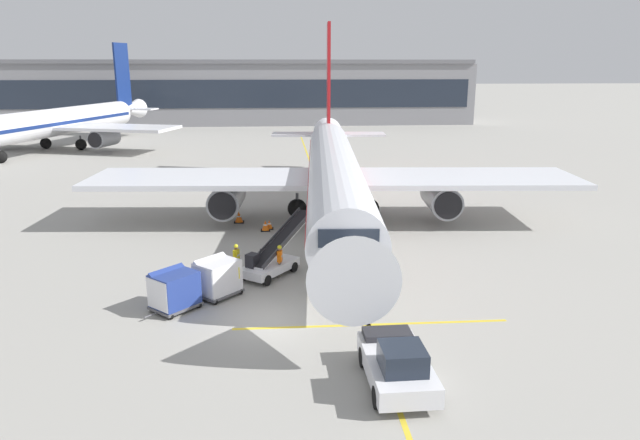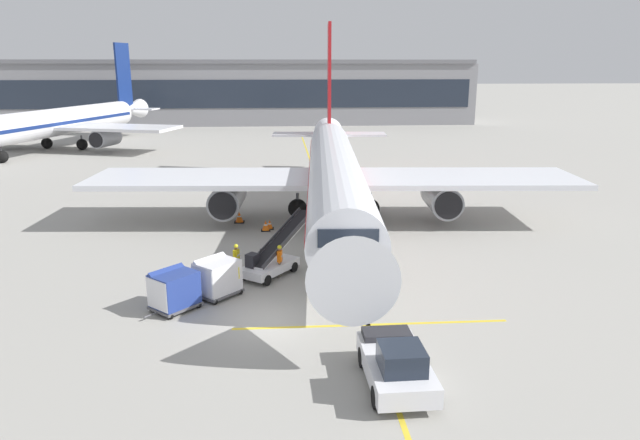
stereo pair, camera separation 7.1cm
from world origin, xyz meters
The scene contains 16 objects.
ground_plane centered at (0.00, 0.00, 0.00)m, with size 600.00×600.00×0.00m, color #9E9B93.
parked_airplane centered at (4.60, 16.54, 3.55)m, with size 34.55×43.77×14.68m.
belt_loader centered at (0.22, 5.83, 0.86)m, with size 4.19×5.01×2.98m.
baggage_cart_lead centered at (-2.41, 3.01, 1.00)m, with size 2.53×2.55×1.91m.
baggage_cart_second centered at (-4.22, 1.50, 1.00)m, with size 2.53×2.55×1.91m.
pushback_tug centered at (4.63, -5.76, 0.83)m, with size 2.20×4.44×1.83m.
ground_crew_by_loader centered at (-1.65, 5.81, 1.00)m, with size 0.35×0.54×1.74m.
ground_crew_by_carts centered at (0.65, 5.46, 1.00)m, with size 0.31×0.56×1.74m.
ground_crew_marshaller centered at (-1.54, 3.04, 1.00)m, with size 0.54×0.37×1.74m.
safety_cone_engine_keepout centered at (-2.17, 16.64, 0.39)m, with size 0.71×0.71×0.80m.
safety_cone_wingtip centered at (-0.26, 14.38, 0.35)m, with size 0.64×0.64×0.72m.
safety_cone_nose_mark centered at (-0.01, 14.80, 0.31)m, with size 0.57×0.57×0.65m.
apron_guidance_line_lead_in centered at (4.41, 15.71, 0.00)m, with size 0.20×110.00×0.01m.
apron_guidance_line_stop_bar centered at (4.54, -0.79, 0.00)m, with size 12.00×0.20×0.01m.
terminal_building centered at (-11.89, 89.04, 5.74)m, with size 97.39×14.35×11.58m.
distant_airplane centered at (-27.57, 54.44, 3.54)m, with size 32.32×40.26×13.94m.
Camera 2 is at (0.64, -23.90, 10.96)m, focal length 32.89 mm.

